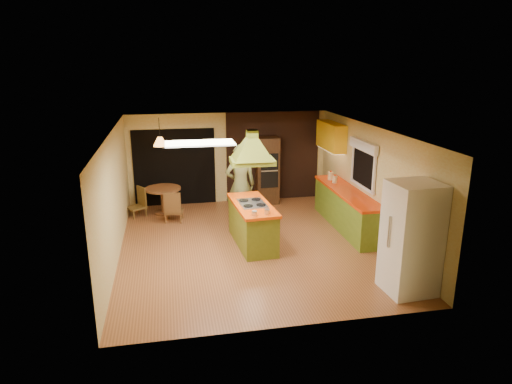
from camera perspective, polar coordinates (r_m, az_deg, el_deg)
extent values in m
plane|color=#9A5A32|center=(10.02, -0.74, -6.57)|extent=(6.50, 6.50, 0.00)
plane|color=beige|center=(12.72, -3.40, 4.27)|extent=(5.50, 0.00, 5.50)
plane|color=beige|center=(6.61, 4.33, -7.29)|extent=(5.50, 0.00, 5.50)
plane|color=beige|center=(9.52, -17.27, -0.56)|extent=(0.00, 6.50, 6.50)
plane|color=beige|center=(10.43, 14.27, 1.11)|extent=(0.00, 6.50, 6.50)
plane|color=silver|center=(9.34, -0.80, 7.72)|extent=(6.50, 6.50, 0.00)
cube|color=#381E14|center=(12.92, 2.13, 4.48)|extent=(2.64, 0.03, 2.50)
cube|color=black|center=(12.64, -10.14, 3.04)|extent=(2.20, 0.03, 2.10)
cube|color=olive|center=(11.07, 11.26, -2.26)|extent=(0.58, 3.00, 0.86)
cube|color=#E53807|center=(10.93, 11.40, 0.03)|extent=(0.62, 3.05, 0.06)
cube|color=yellow|center=(12.20, 9.37, 6.91)|extent=(0.34, 1.40, 0.70)
cube|color=black|center=(10.70, 13.33, 3.21)|extent=(0.03, 1.16, 0.96)
cube|color=white|center=(10.59, 13.25, 5.67)|extent=(0.10, 1.35, 0.22)
cube|color=white|center=(8.03, -7.04, 6.08)|extent=(1.20, 0.60, 0.03)
cube|color=olive|center=(9.89, -0.46, -4.19)|extent=(0.80, 1.81, 0.86)
cube|color=#EC4A07|center=(9.74, -0.46, -1.64)|extent=(0.86, 1.89, 0.06)
cube|color=silver|center=(9.72, -0.47, -1.43)|extent=(0.58, 0.81, 0.02)
cube|color=olive|center=(9.49, -0.48, 3.86)|extent=(0.92, 0.68, 0.11)
pyramid|color=olive|center=(9.39, -0.49, 6.84)|extent=(0.92, 0.68, 0.45)
cube|color=olive|center=(9.38, -0.49, 7.31)|extent=(0.22, 0.22, 0.15)
imported|color=brown|center=(10.90, -1.96, 0.87)|extent=(0.73, 0.49, 1.99)
cube|color=white|center=(8.18, 18.86, -5.51)|extent=(0.85, 0.81, 1.95)
cube|color=#422815|center=(12.68, 1.41, 2.75)|extent=(0.64, 0.61, 1.85)
cube|color=black|center=(12.32, 1.72, 3.79)|extent=(0.48, 0.04, 0.45)
cube|color=black|center=(12.44, 1.70, 1.54)|extent=(0.48, 0.04, 0.45)
cylinder|color=brown|center=(12.03, -11.56, 0.41)|extent=(0.92, 0.92, 0.05)
cylinder|color=brown|center=(12.12, -11.48, -1.06)|extent=(0.14, 0.14, 0.64)
cylinder|color=brown|center=(12.21, -11.39, -2.50)|extent=(0.52, 0.52, 0.05)
cone|color=#FF9E3F|center=(11.76, -11.90, 6.19)|extent=(0.44, 0.44, 0.23)
cylinder|color=#F8F0C7|center=(11.82, 9.31, 2.00)|extent=(0.17, 0.17, 0.20)
cylinder|color=#FFF3CD|center=(11.83, 9.29, 1.98)|extent=(0.15, 0.15, 0.18)
cylinder|color=beige|center=(11.54, 9.83, 1.57)|extent=(0.15, 0.15, 0.17)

